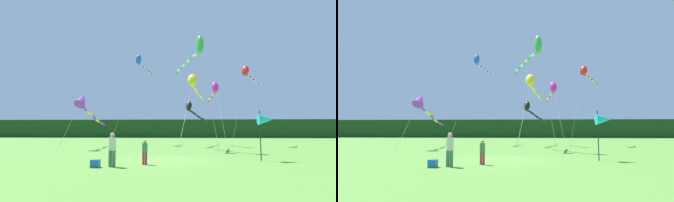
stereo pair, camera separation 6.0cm
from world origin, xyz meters
The scene contains 13 objects.
ground_plane centered at (0.00, 0.00, 0.00)m, with size 120.00×120.00×0.00m, color #5B9338.
distant_treeline centered at (0.00, 45.00, 2.05)m, with size 108.00×2.42×4.09m, color #193D19.
person_adult centered at (-2.28, -3.16, 0.96)m, with size 0.38×0.38×1.73m.
person_child centered at (-0.76, -2.19, 0.75)m, with size 0.29×0.29×1.34m.
cooler_box centered at (-3.06, -3.39, 0.19)m, with size 0.41×0.44×0.38m, color #1959B2.
banner_flag_pole centered at (6.38, 0.09, 2.48)m, with size 0.90×0.70×3.05m.
kite_yellow centered at (2.23, 7.27, 6.05)m, with size 2.57×8.16×6.91m.
kite_magenta centered at (4.87, 14.01, 6.53)m, with size 1.20×7.92×7.41m.
kite_red centered at (8.76, 14.99, 8.65)m, with size 4.54×5.55×9.47m.
kite_black centered at (2.31, 13.45, 4.06)m, with size 3.82×7.01×5.06m.
kite_blue centered at (-4.33, 16.76, 10.63)m, with size 3.70×7.81×11.54m.
kite_green centered at (2.61, 7.25, 9.28)m, with size 3.60×6.70×10.43m.
kite_purple centered at (-8.45, 8.79, 4.52)m, with size 1.23×10.57×5.61m.
Camera 1 is at (1.40, -16.80, 1.90)m, focal length 28.73 mm.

